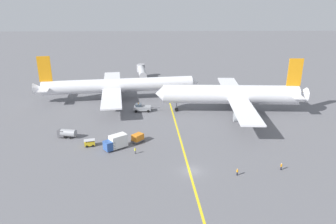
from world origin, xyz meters
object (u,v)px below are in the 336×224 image
ground_crew_wing_walker_right (237,172)px  jet_bridge (142,71)px  airliner_being_pushed (231,95)px  airliner_at_gate_left (117,86)px  gse_fuel_bowser_stubby (67,133)px  gse_container_dolly_flat (138,138)px  ground_crew_ramp_agent_by_cones (281,166)px  ground_crew_marshaller_foreground (135,151)px  gse_baggage_cart_near_cluster (90,143)px  gse_catering_truck_tall (116,142)px  pushback_tug (142,108)px

ground_crew_wing_walker_right → jet_bridge: size_ratio=0.09×
airliner_being_pushed → jet_bridge: size_ratio=2.66×
airliner_at_gate_left → gse_fuel_bowser_stubby: (-9.61, -33.66, -3.94)m
airliner_being_pushed → ground_crew_wing_walker_right: bearing=-99.7°
gse_fuel_bowser_stubby → gse_container_dolly_flat: gse_fuel_bowser_stubby is taller
gse_fuel_bowser_stubby → ground_crew_ramp_agent_by_cones: 54.78m
ground_crew_wing_walker_right → ground_crew_marshaller_foreground: size_ratio=0.97×
ground_crew_wing_walker_right → jet_bridge: (-24.60, 83.06, 3.35)m
airliner_at_gate_left → ground_crew_ramp_agent_by_cones: airliner_at_gate_left is taller
ground_crew_ramp_agent_by_cones → ground_crew_wing_walker_right: size_ratio=1.02×
gse_baggage_cart_near_cluster → ground_crew_ramp_agent_by_cones: gse_baggage_cart_near_cluster is taller
gse_baggage_cart_near_cluster → ground_crew_marshaller_foreground: gse_baggage_cart_near_cluster is taller
ground_crew_ramp_agent_by_cones → ground_crew_marshaller_foreground: (-32.58, 8.41, 0.01)m
airliner_at_gate_left → gse_fuel_bowser_stubby: airliner_at_gate_left is taller
airliner_at_gate_left → gse_fuel_bowser_stubby: bearing=-105.9°
gse_catering_truck_tall → ground_crew_ramp_agent_by_cones: size_ratio=3.73×
gse_fuel_bowser_stubby → gse_container_dolly_flat: 19.52m
gse_catering_truck_tall → ground_crew_marshaller_foreground: bearing=-31.2°
gse_catering_truck_tall → jet_bridge: jet_bridge is taller
ground_crew_ramp_agent_by_cones → ground_crew_marshaller_foreground: 33.64m
gse_baggage_cart_near_cluster → ground_crew_wing_walker_right: 37.40m
airliner_at_gate_left → ground_crew_wing_walker_right: bearing=-59.5°
ground_crew_marshaller_foreground → pushback_tug: bearing=89.9°
airliner_being_pushed → gse_container_dolly_flat: bearing=-142.5°
pushback_tug → ground_crew_ramp_agent_by_cones: size_ratio=5.36×
gse_baggage_cart_near_cluster → ground_crew_ramp_agent_by_cones: bearing=-16.2°
pushback_tug → airliner_being_pushed: bearing=-2.5°
pushback_tug → ground_crew_ramp_agent_by_cones: (32.54, -38.71, -0.40)m
gse_fuel_bowser_stubby → jet_bridge: size_ratio=0.27×
ground_crew_marshaller_foreground → gse_container_dolly_flat: bearing=88.2°
airliner_being_pushed → gse_fuel_bowser_stubby: airliner_being_pushed is taller
gse_baggage_cart_near_cluster → gse_container_dolly_flat: (12.07, 2.27, 0.31)m
airliner_being_pushed → ground_crew_marshaller_foreground: airliner_being_pushed is taller
airliner_at_gate_left → ground_crew_marshaller_foreground: 44.81m
airliner_at_gate_left → ground_crew_wing_walker_right: (31.86, -54.01, -4.44)m
gse_catering_truck_tall → gse_fuel_bowser_stubby: 15.70m
airliner_being_pushed → ground_crew_wing_walker_right: size_ratio=31.15×
airliner_being_pushed → gse_baggage_cart_near_cluster: 48.08m
airliner_being_pushed → ground_crew_wing_walker_right: airliner_being_pushed is taller
gse_fuel_bowser_stubby → ground_crew_wing_walker_right: gse_fuel_bowser_stubby is taller
gse_container_dolly_flat → pushback_tug: bearing=90.4°
gse_fuel_bowser_stubby → gse_container_dolly_flat: (19.27, -3.13, -0.16)m
gse_fuel_bowser_stubby → gse_baggage_cart_near_cluster: bearing=-36.9°
pushback_tug → jet_bridge: (-2.20, 42.32, 2.94)m
ground_crew_ramp_agent_by_cones → ground_crew_wing_walker_right: ground_crew_ramp_agent_by_cones is taller
gse_catering_truck_tall → jet_bridge: (2.79, 69.62, 2.43)m
airliner_being_pushed → gse_catering_truck_tall: bearing=-142.7°
airliner_being_pushed → gse_fuel_bowser_stubby: (-48.25, -19.09, -4.66)m
airliner_at_gate_left → pushback_tug: bearing=-54.5°
airliner_being_pushed → ground_crew_marshaller_foreground: size_ratio=30.24×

